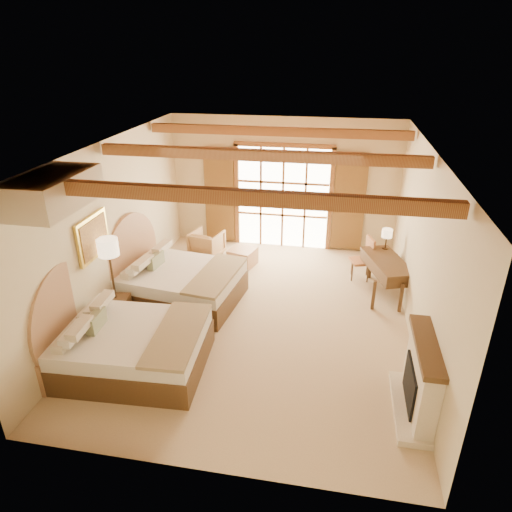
% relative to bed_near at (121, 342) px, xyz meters
% --- Properties ---
extents(floor, '(7.00, 7.00, 0.00)m').
position_rel_bed_near_xyz_m(floor, '(1.88, 1.78, -0.45)').
color(floor, tan).
rests_on(floor, ground).
extents(wall_back, '(5.50, 0.00, 5.50)m').
position_rel_bed_near_xyz_m(wall_back, '(1.88, 5.28, 1.15)').
color(wall_back, beige).
rests_on(wall_back, ground).
extents(wall_left, '(0.00, 7.00, 7.00)m').
position_rel_bed_near_xyz_m(wall_left, '(-0.87, 1.78, 1.15)').
color(wall_left, beige).
rests_on(wall_left, ground).
extents(wall_right, '(0.00, 7.00, 7.00)m').
position_rel_bed_near_xyz_m(wall_right, '(4.63, 1.78, 1.15)').
color(wall_right, beige).
rests_on(wall_right, ground).
extents(ceiling, '(7.00, 7.00, 0.00)m').
position_rel_bed_near_xyz_m(ceiling, '(1.88, 1.78, 2.75)').
color(ceiling, '#AC6536').
rests_on(ceiling, ground).
extents(ceiling_beams, '(5.39, 4.60, 0.18)m').
position_rel_bed_near_xyz_m(ceiling_beams, '(1.88, 1.78, 2.63)').
color(ceiling_beams, olive).
rests_on(ceiling_beams, ceiling).
extents(french_doors, '(3.95, 0.08, 2.60)m').
position_rel_bed_near_xyz_m(french_doors, '(1.88, 5.22, 0.80)').
color(french_doors, white).
rests_on(french_doors, ground).
extents(fireplace, '(0.46, 1.40, 1.16)m').
position_rel_bed_near_xyz_m(fireplace, '(4.48, -0.22, 0.06)').
color(fireplace, beige).
rests_on(fireplace, ground).
extents(painting, '(0.06, 0.95, 0.75)m').
position_rel_bed_near_xyz_m(painting, '(-0.82, 1.03, 1.30)').
color(painting, '#E6CA52').
rests_on(painting, wall_left).
extents(canopy_valance, '(0.70, 1.40, 0.45)m').
position_rel_bed_near_xyz_m(canopy_valance, '(-0.52, -0.22, 2.50)').
color(canopy_valance, beige).
rests_on(canopy_valance, ceiling).
extents(bed_near, '(2.35, 1.82, 1.50)m').
position_rel_bed_near_xyz_m(bed_near, '(0.00, 0.00, 0.00)').
color(bed_near, '#4C331B').
rests_on(bed_near, floor).
extents(bed_far, '(2.48, 1.99, 1.49)m').
position_rel_bed_near_xyz_m(bed_far, '(0.08, 2.14, -0.00)').
color(bed_far, '#4C331B').
rests_on(bed_far, floor).
extents(nightstand, '(0.53, 0.53, 0.56)m').
position_rel_bed_near_xyz_m(nightstand, '(-0.62, 1.06, -0.17)').
color(nightstand, '#4C331B').
rests_on(nightstand, floor).
extents(floor_lamp, '(0.36, 0.36, 1.70)m').
position_rel_bed_near_xyz_m(floor_lamp, '(-0.62, 1.10, 0.99)').
color(floor_lamp, '#362515').
rests_on(floor_lamp, floor).
extents(armchair, '(0.84, 0.86, 0.65)m').
position_rel_bed_near_xyz_m(armchair, '(0.18, 4.24, -0.13)').
color(armchair, '#A67C4C').
rests_on(armchair, floor).
extents(ottoman, '(0.68, 0.68, 0.40)m').
position_rel_bed_near_xyz_m(ottoman, '(1.13, 3.92, -0.25)').
color(ottoman, '#9E7E52').
rests_on(ottoman, floor).
extents(desk, '(1.04, 1.56, 0.77)m').
position_rel_bed_near_xyz_m(desk, '(4.27, 3.14, -0.04)').
color(desk, '#4C331B').
rests_on(desk, floor).
extents(desk_chair, '(0.54, 0.53, 0.95)m').
position_rel_bed_near_xyz_m(desk_chair, '(3.82, 3.74, -0.16)').
color(desk_chair, '#AC6033').
rests_on(desk_chair, floor).
extents(desk_lamp, '(0.22, 0.22, 0.44)m').
position_rel_bed_near_xyz_m(desk_lamp, '(4.27, 3.70, 0.65)').
color(desk_lamp, '#362515').
rests_on(desk_lamp, desk).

